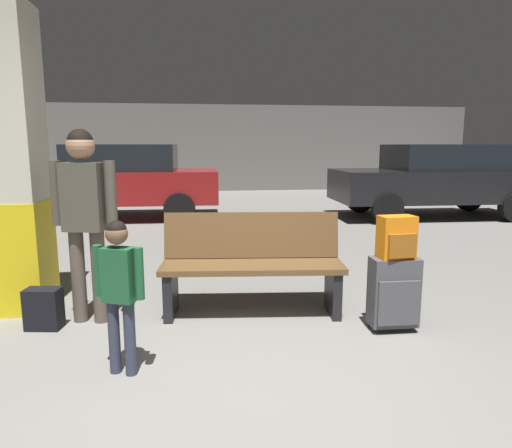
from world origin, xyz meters
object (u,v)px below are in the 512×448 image
child (119,281)px  adult (84,206)px  bench (252,264)px  parked_car_side (435,179)px  parked_car_far (119,179)px  suitcase (394,292)px  backpack_dark_floor (44,309)px  structural_pillar (7,163)px  backpack_bright (397,238)px

child → adult: bearing=112.9°
bench → parked_car_side: (4.50, 5.06, 0.36)m
bench → adult: (-1.40, -0.04, 0.56)m
bench → parked_car_far: bearing=109.7°
bench → suitcase: size_ratio=2.72×
suitcase → parked_car_far: size_ratio=0.15×
bench → backpack_dark_floor: bearing=-174.9°
child → parked_car_far: (-1.05, 6.72, 0.17)m
structural_pillar → bench: structural_pillar is taller
adult → backpack_dark_floor: adult is taller
suitcase → bench: bearing=152.2°
structural_pillar → suitcase: structural_pillar is taller
suitcase → structural_pillar: bearing=163.3°
structural_pillar → parked_car_side: structural_pillar is taller
parked_car_far → bench: bearing=-70.3°
parked_car_far → backpack_bright: bearing=-63.5°
structural_pillar → parked_car_far: 5.33m
suitcase → backpack_dark_floor: size_ratio=1.78×
backpack_bright → adult: (-2.48, 0.53, 0.23)m
structural_pillar → adult: size_ratio=1.66×
child → backpack_dark_floor: child is taller
child → parked_car_far: size_ratio=0.25×
backpack_bright → backpack_dark_floor: backpack_bright is taller
suitcase → backpack_bright: bearing=-30.7°
backpack_bright → adult: adult is taller
child → parked_car_side: size_ratio=0.25×
adult → backpack_dark_floor: size_ratio=4.77×
adult → bench: bearing=1.8°
suitcase → backpack_dark_floor: 2.86m
backpack_dark_floor → suitcase: bearing=-8.4°
structural_pillar → suitcase: bearing=-16.7°
structural_pillar → backpack_dark_floor: bearing=-54.7°
adult → parked_car_side: size_ratio=0.39×
parked_car_side → bench: bearing=-131.6°
backpack_bright → adult: size_ratio=0.21×
backpack_dark_floor → parked_car_side: size_ratio=0.08×
structural_pillar → parked_car_far: structural_pillar is taller
bench → parked_car_side: bearing=48.4°
adult → parked_car_side: 7.80m
backpack_dark_floor → parked_car_far: 5.90m
bench → parked_car_side: parked_car_side is taller
bench → structural_pillar: bearing=169.5°
backpack_bright → adult: bearing=168.0°
suitcase → backpack_dark_floor: bearing=171.6°
backpack_dark_floor → child: bearing=-48.8°
suitcase → parked_car_side: parked_car_side is taller
backpack_bright → parked_car_side: bearing=58.8°
suitcase → backpack_bright: backpack_bright is taller
structural_pillar → backpack_bright: bearing=-16.8°
adult → suitcase: bearing=-12.0°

